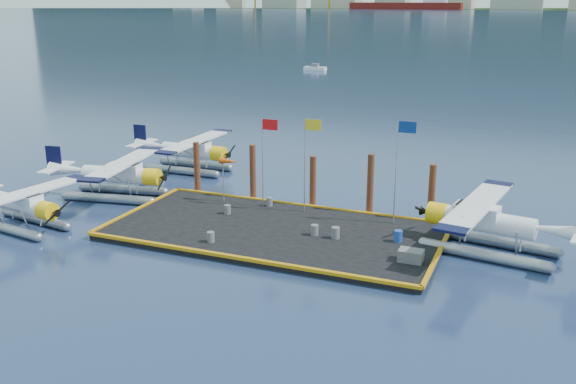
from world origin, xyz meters
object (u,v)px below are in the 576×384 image
crate (411,256)px  flagpole_blue (400,157)px  drum_2 (315,230)px  piling_2 (313,183)px  drum_0 (227,209)px  windsock (229,162)px  flagpole_red (265,149)px  seaplane_d (484,225)px  piling_3 (370,186)px  drum_3 (211,237)px  piling_1 (253,174)px  flagpole_yellow (308,151)px  piling_4 (431,195)px  seaplane_a (23,207)px  drum_1 (336,233)px  piling_0 (197,169)px  drum_5 (269,202)px  seaplane_c (192,153)px  seaplane_b (119,177)px  drum_4 (398,236)px

crate → flagpole_blue: flagpole_blue is taller
drum_2 → piling_2: bearing=111.2°
drum_0 → windsock: (-1.05, 2.40, 2.52)m
crate → flagpole_red: flagpole_red is taller
seaplane_d → crate: size_ratio=8.26×
piling_2 → piling_3: piling_3 is taller
drum_3 → piling_1: 9.12m
flagpole_yellow → piling_4: 8.35m
crate → flagpole_yellow: bearing=144.7°
seaplane_a → flagpole_blue: (21.70, 8.79, 3.25)m
drum_1 → piling_3: piling_3 is taller
flagpole_red → piling_3: bearing=13.3°
piling_0 → piling_1: piling_1 is taller
drum_0 → flagpole_red: 4.71m
windsock → piling_2: 5.90m
seaplane_d → drum_3: size_ratio=17.35×
piling_1 → piling_4: 12.50m
piling_4 → flagpole_yellow: bearing=-168.4°
flagpole_yellow → piling_2: size_ratio=1.63×
drum_3 → flagpole_blue: size_ratio=0.10×
flagpole_blue → windsock: flagpole_blue is taller
crate → piling_1: (-12.80, 7.33, 1.37)m
piling_1 → flagpole_red: bearing=-43.2°
drum_1 → drum_5: drum_1 is taller
windsock → piling_3: size_ratio=0.73×
piling_2 → piling_3: (4.00, 0.00, 0.25)m
piling_0 → drum_3: bearing=-56.1°
drum_0 → drum_5: size_ratio=1.01×
flagpole_blue → seaplane_d: bearing=-19.1°
drum_2 → windsock: (-7.68, 3.95, 2.51)m
seaplane_c → piling_0: bearing=33.9°
flagpole_red → flagpole_blue: bearing=-0.0°
windsock → piling_0: (-3.47, 1.60, -1.23)m
piling_3 → drum_5: bearing=-167.8°
seaplane_b → drum_2: (16.01, -2.82, -0.86)m
drum_0 → piling_4: size_ratio=0.15×
piling_0 → piling_3: size_ratio=0.93×
drum_2 → piling_1: 8.77m
flagpole_red → piling_4: size_ratio=1.50×
seaplane_a → seaplane_d: seaplane_d is taller
crate → flagpole_red: (-11.09, 5.73, 3.67)m
drum_4 → seaplane_a: bearing=-165.9°
seaplane_c → drum_2: bearing=53.1°
flagpole_blue → piling_3: flagpole_blue is taller
crate → piling_2: (-8.30, 7.33, 1.17)m
seaplane_b → piling_3: bearing=89.1°
drum_4 → flagpole_blue: flagpole_blue is taller
drum_4 → seaplane_c: bearing=151.9°
flagpole_blue → piling_3: bearing=143.9°
drum_1 → drum_3: size_ratio=1.10×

